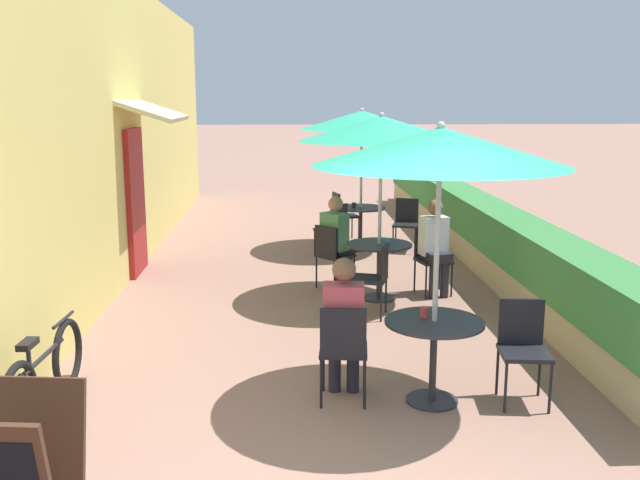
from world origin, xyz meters
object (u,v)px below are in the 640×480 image
patio_table_mid (379,258)px  coffee_cup_far (354,205)px  cafe_chair_mid_right (331,251)px  cafe_chair_mid_back (375,274)px  cafe_chair_near_right (343,345)px  seated_patron_mid_left (435,243)px  patio_umbrella_mid (381,129)px  cafe_chair_mid_left (431,254)px  seated_patron_mid_right (337,238)px  cafe_chair_near_left (523,343)px  patio_umbrella_near (440,147)px  cafe_chair_far_right (334,226)px  cafe_chair_far_back (406,220)px  seated_patron_near_right (344,322)px  patio_table_far (361,218)px  coffee_cup_mid (388,242)px  bicycle_leaning (45,375)px  patio_umbrella_far (362,120)px  cafe_chair_far_left (342,212)px  patio_table_near (434,341)px  coffee_cup_near (425,312)px

patio_table_mid → coffee_cup_far: size_ratio=9.25×
cafe_chair_mid_right → cafe_chair_mid_back: bearing=-24.2°
cafe_chair_near_right → seated_patron_mid_left: (1.46, 3.28, 0.17)m
patio_umbrella_mid → cafe_chair_mid_left: bearing=19.0°
seated_patron_mid_right → patio_umbrella_mid: bearing=-2.7°
cafe_chair_near_left → patio_umbrella_mid: 3.64m
patio_umbrella_near → cafe_chair_near_right: bearing=179.7°
patio_umbrella_mid → cafe_chair_mid_back: size_ratio=2.72×
patio_umbrella_mid → cafe_chair_far_right: patio_umbrella_mid is taller
cafe_chair_far_right → seated_patron_mid_left: bearing=-107.2°
cafe_chair_mid_left → seated_patron_mid_right: bearing=-28.4°
cafe_chair_far_back → cafe_chair_near_left: bearing=105.7°
seated_patron_mid_right → seated_patron_near_right: bearing=-46.6°
seated_patron_near_right → patio_table_far: (0.79, 6.02, -0.15)m
seated_patron_mid_right → coffee_cup_far: size_ratio=13.89×
coffee_cup_mid → bicycle_leaning: (-3.25, -3.10, -0.43)m
cafe_chair_far_right → patio_umbrella_far: bearing=5.8°
patio_table_mid → cafe_chair_far_left: (-0.17, 3.71, -0.02)m
cafe_chair_far_left → cafe_chair_far_right: (-0.23, -1.30, 0.00)m
cafe_chair_near_left → cafe_chair_near_right: (-1.52, 0.01, 0.00)m
seated_patron_mid_left → patio_table_far: 2.93m
cafe_chair_mid_left → patio_umbrella_far: patio_umbrella_far is taller
cafe_chair_near_left → cafe_chair_mid_back: bearing=-62.4°
patio_table_near → seated_patron_near_right: size_ratio=0.67×
patio_table_near → cafe_chair_mid_back: 2.40m
seated_patron_near_right → cafe_chair_far_left: (0.53, 6.73, -0.17)m
coffee_cup_near → patio_umbrella_mid: size_ratio=0.04×
seated_patron_near_right → patio_umbrella_mid: size_ratio=0.53×
seated_patron_mid_left → cafe_chair_far_left: bearing=-88.8°
coffee_cup_near → cafe_chair_mid_back: cafe_chair_mid_back is taller
patio_table_far → cafe_chair_mid_right: bearing=-104.8°
cafe_chair_mid_right → cafe_chair_far_right: (0.17, 1.91, 0.00)m
patio_table_mid → coffee_cup_near: bearing=-90.4°
patio_umbrella_mid → patio_table_far: (0.08, 2.99, -1.62)m
seated_patron_mid_left → bicycle_leaning: 5.14m
coffee_cup_mid → patio_table_far: bearing=90.2°
patio_table_mid → patio_umbrella_mid: (-0.00, -0.00, 1.62)m
seated_patron_mid_left → cafe_chair_far_back: (0.09, 2.72, -0.17)m
cafe_chair_mid_right → cafe_chair_far_right: 1.92m
coffee_cup_near → coffee_cup_mid: bearing=87.7°
cafe_chair_near_right → seated_patron_near_right: bearing=90.0°
cafe_chair_near_right → patio_table_mid: size_ratio=1.05×
coffee_cup_far → bicycle_leaning: bearing=-117.0°
patio_umbrella_mid → seated_patron_mid_right: bearing=130.6°
cafe_chair_mid_left → cafe_chair_mid_back: same height
cafe_chair_near_left → cafe_chair_far_left: (-0.98, 6.85, 0.00)m
seated_patron_near_right → cafe_chair_mid_back: size_ratio=1.44×
patio_table_near → cafe_chair_near_left: 0.76m
seated_patron_mid_left → cafe_chair_far_left: size_ratio=1.44×
patio_umbrella_near → coffee_cup_far: (-0.09, 6.05, -1.39)m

